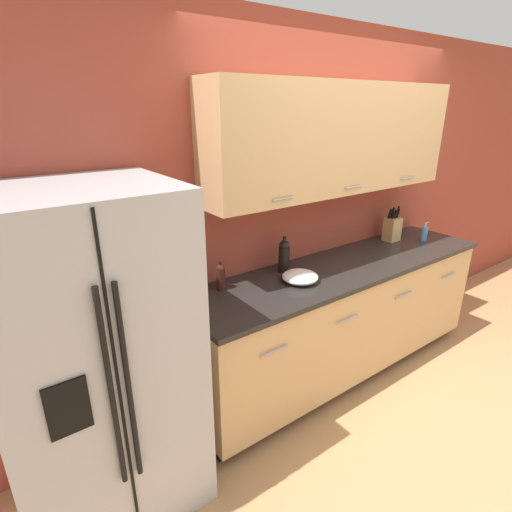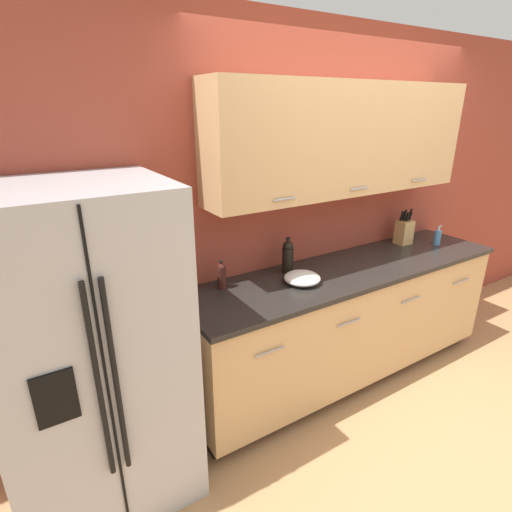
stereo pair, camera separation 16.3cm
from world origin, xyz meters
name	(u,v)px [view 1 (the left image)]	position (x,y,z in m)	size (l,w,h in m)	color
ground_plane	(447,425)	(0.00, 0.00, 0.00)	(14.00, 14.00, 0.00)	#B27F51
wall_back	(331,188)	(-0.04, 1.17, 1.45)	(10.00, 0.39, 2.60)	#993D2D
counter_unit	(340,318)	(-0.15, 0.88, 0.47)	(2.61, 0.64, 0.93)	black
refrigerator	(96,362)	(-1.98, 0.82, 0.87)	(0.87, 0.76, 1.73)	#B2B2B5
knife_block	(392,228)	(0.61, 1.04, 1.04)	(0.14, 0.11, 0.30)	tan
wine_bottle	(284,255)	(-0.61, 1.05, 1.05)	(0.08, 0.08, 0.26)	black
soap_dispenser	(424,233)	(0.84, 0.87, 0.99)	(0.06, 0.06, 0.16)	#4C7FB2
oil_bottle	(221,276)	(-1.13, 1.06, 1.02)	(0.06, 0.06, 0.19)	#3D1914
mixing_bowl	(300,277)	(-0.63, 0.85, 0.97)	(0.24, 0.24, 0.07)	white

